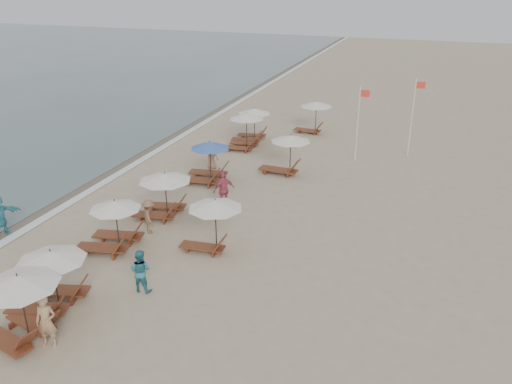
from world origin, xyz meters
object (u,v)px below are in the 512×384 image
(lounger_station_1, at_px, (49,280))
(beachgoer_far_b, at_px, (212,156))
(lounger_station_0, at_px, (18,305))
(lounger_station_5, at_px, (244,131))
(lounger_station_3, at_px, (162,193))
(beachgoer_far_a, at_px, (224,190))
(flag_pole_near, at_px, (359,120))
(lounger_station_2, at_px, (111,227))
(inland_station_1, at_px, (285,152))
(beachgoer_near, at_px, (46,322))
(lounger_station_4, at_px, (206,164))
(inland_station_2, at_px, (313,113))
(lounger_station_6, at_px, (251,125))
(beachgoer_mid_b, at_px, (149,216))
(inland_station_0, at_px, (210,219))
(beachgoer_mid_a, at_px, (140,271))

(lounger_station_1, distance_m, beachgoer_far_b, 14.31)
(lounger_station_0, bearing_deg, beachgoer_far_b, 92.77)
(lounger_station_1, relative_size, lounger_station_5, 1.08)
(lounger_station_3, height_order, beachgoer_far_a, lounger_station_3)
(lounger_station_3, xyz_separation_m, flag_pole_near, (7.13, 10.88, 1.35))
(lounger_station_2, distance_m, inland_station_1, 11.42)
(beachgoer_near, bearing_deg, beachgoer_far_a, 69.00)
(lounger_station_0, bearing_deg, inland_station_1, 78.49)
(lounger_station_4, bearing_deg, inland_station_2, 73.85)
(lounger_station_2, bearing_deg, beachgoer_far_a, 62.41)
(lounger_station_1, bearing_deg, flag_pole_near, 69.05)
(lounger_station_4, bearing_deg, lounger_station_5, 90.68)
(lounger_station_6, xyz_separation_m, inland_station_1, (3.88, -5.15, 0.17))
(lounger_station_1, distance_m, beachgoer_mid_b, 6.02)
(lounger_station_0, distance_m, inland_station_0, 7.81)
(lounger_station_4, xyz_separation_m, inland_station_2, (3.18, 10.97, 0.41))
(beachgoer_far_a, bearing_deg, lounger_station_2, 14.49)
(lounger_station_2, height_order, beachgoer_near, lounger_station_2)
(lounger_station_4, xyz_separation_m, beachgoer_mid_a, (2.28, -10.45, -0.20))
(inland_station_2, bearing_deg, lounger_station_6, -136.06)
(lounger_station_3, xyz_separation_m, beachgoer_far_a, (2.32, 1.84, -0.21))
(inland_station_0, distance_m, beachgoer_far_b, 9.73)
(lounger_station_3, distance_m, beachgoer_far_a, 2.97)
(lounger_station_4, bearing_deg, lounger_station_1, -90.20)
(inland_station_1, xyz_separation_m, inland_station_2, (-0.49, 8.42, 0.14))
(lounger_station_1, xyz_separation_m, beachgoer_far_b, (-0.45, 14.30, -0.34))
(inland_station_0, relative_size, beachgoer_mid_b, 1.69)
(inland_station_1, relative_size, inland_station_2, 1.09)
(lounger_station_1, xyz_separation_m, lounger_station_4, (0.04, 12.36, -0.08))
(lounger_station_0, bearing_deg, lounger_station_1, 100.54)
(lounger_station_1, height_order, beachgoer_mid_a, lounger_station_1)
(beachgoer_far_a, bearing_deg, flag_pole_near, -165.91)
(beachgoer_near, bearing_deg, beachgoer_mid_b, 81.64)
(inland_station_2, xyz_separation_m, beachgoer_mid_b, (-2.95, -17.33, -0.65))
(lounger_station_6, distance_m, flag_pole_near, 7.56)
(beachgoer_far_a, bearing_deg, lounger_station_4, -99.15)
(lounger_station_2, relative_size, beachgoer_far_a, 1.43)
(inland_station_0, bearing_deg, beachgoer_near, -107.30)
(lounger_station_2, bearing_deg, beachgoer_mid_b, 67.49)
(inland_station_0, xyz_separation_m, beachgoer_mid_b, (-3.19, 0.58, -0.66))
(lounger_station_5, bearing_deg, beachgoer_near, -86.33)
(lounger_station_2, bearing_deg, inland_station_0, 16.41)
(beachgoer_far_a, bearing_deg, lounger_station_3, -9.53)
(lounger_station_3, bearing_deg, beachgoer_near, -82.32)
(inland_station_0, relative_size, inland_station_2, 0.99)
(lounger_station_5, height_order, inland_station_0, lounger_station_5)
(lounger_station_3, distance_m, inland_station_2, 15.96)
(lounger_station_0, distance_m, beachgoer_far_b, 16.05)
(lounger_station_4, bearing_deg, lounger_station_0, -88.87)
(lounger_station_5, height_order, flag_pole_near, flag_pole_near)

